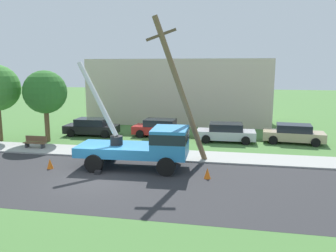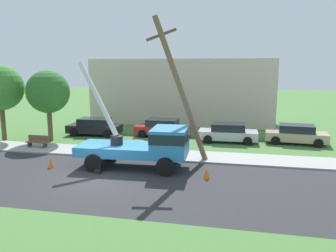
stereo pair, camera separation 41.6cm
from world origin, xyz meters
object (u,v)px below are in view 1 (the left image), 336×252
object	(u,v)px
traffic_cone_behind	(50,164)
parked_sedan_black	(92,127)
park_bench	(35,142)
parked_sedan_silver	(226,132)
leaning_utility_pole	(180,90)
traffic_cone_ahead	(207,173)
parked_sedan_red	(160,128)
utility_truck	(147,144)
roadside_tree_far	(45,92)
parked_sedan_tan	(293,134)

from	to	relation	value
traffic_cone_behind	parked_sedan_black	bearing A→B (deg)	99.04
park_bench	parked_sedan_black	bearing A→B (deg)	69.32
parked_sedan_silver	parked_sedan_black	bearing A→B (deg)	178.39
leaning_utility_pole	traffic_cone_ahead	world-z (taller)	leaning_utility_pole
parked_sedan_red	parked_sedan_silver	xyz separation A→B (m)	(5.35, -0.96, 0.00)
parked_sedan_silver	leaning_utility_pole	bearing A→B (deg)	-112.14
parked_sedan_black	utility_truck	bearing A→B (deg)	-49.77
parked_sedan_black	roadside_tree_far	distance (m)	4.77
traffic_cone_ahead	parked_sedan_black	size ratio (longest dim) A/B	0.13
parked_sedan_silver	traffic_cone_behind	bearing A→B (deg)	-137.09
traffic_cone_ahead	parked_sedan_black	distance (m)	13.89
parked_sedan_black	roadside_tree_far	xyz separation A→B (m)	(-2.41, -2.76, 3.06)
leaning_utility_pole	parked_sedan_silver	xyz separation A→B (m)	(2.57, 6.32, -3.66)
parked_sedan_black	parked_sedan_tan	xyz separation A→B (m)	(16.06, 0.16, 0.00)
traffic_cone_ahead	parked_sedan_silver	size ratio (longest dim) A/B	0.13
utility_truck	traffic_cone_behind	distance (m)	5.62
parked_sedan_silver	utility_truck	bearing A→B (deg)	-118.35
leaning_utility_pole	parked_sedan_red	world-z (taller)	leaning_utility_pole
parked_sedan_tan	roadside_tree_far	distance (m)	18.94
traffic_cone_behind	roadside_tree_far	bearing A→B (deg)	120.95
traffic_cone_ahead	parked_sedan_red	world-z (taller)	parked_sedan_red
parked_sedan_red	park_bench	bearing A→B (deg)	-142.72
traffic_cone_ahead	park_bench	distance (m)	12.94
parked_sedan_tan	park_bench	xyz separation A→B (m)	(-18.01, -5.34, -0.25)
park_bench	leaning_utility_pole	bearing A→B (deg)	-7.93
leaning_utility_pole	roadside_tree_far	size ratio (longest dim) A/B	1.58
leaning_utility_pole	parked_sedan_tan	size ratio (longest dim) A/B	1.88
traffic_cone_behind	parked_sedan_silver	distance (m)	13.10
utility_truck	traffic_cone_ahead	world-z (taller)	utility_truck
traffic_cone_ahead	leaning_utility_pole	bearing A→B (deg)	124.78
leaning_utility_pole	parked_sedan_black	world-z (taller)	leaning_utility_pole
parked_sedan_red	parked_sedan_silver	world-z (taller)	same
traffic_cone_behind	park_bench	xyz separation A→B (m)	(-3.42, 4.04, 0.18)
parked_sedan_silver	park_bench	bearing A→B (deg)	-159.48
parked_sedan_black	parked_sedan_red	distance (m)	5.74
leaning_utility_pole	parked_sedan_tan	xyz separation A→B (m)	(7.58, 6.79, -3.66)
traffic_cone_ahead	roadside_tree_far	bearing A→B (deg)	152.87
leaning_utility_pole	parked_sedan_silver	distance (m)	7.75
parked_sedan_tan	utility_truck	bearing A→B (deg)	-138.10
traffic_cone_behind	park_bench	distance (m)	5.30
leaning_utility_pole	parked_sedan_red	size ratio (longest dim) A/B	1.91
utility_truck	park_bench	distance (m)	9.33
leaning_utility_pole	traffic_cone_behind	world-z (taller)	leaning_utility_pole
park_bench	parked_sedan_silver	bearing A→B (deg)	20.52
leaning_utility_pole	traffic_cone_behind	size ratio (longest dim) A/B	15.26
traffic_cone_ahead	traffic_cone_behind	xyz separation A→B (m)	(-8.85, 0.06, 0.00)
leaning_utility_pole	roadside_tree_far	world-z (taller)	leaning_utility_pole
parked_sedan_silver	roadside_tree_far	distance (m)	14.02
leaning_utility_pole	roadside_tree_far	bearing A→B (deg)	160.42
parked_sedan_tan	park_bench	world-z (taller)	parked_sedan_tan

